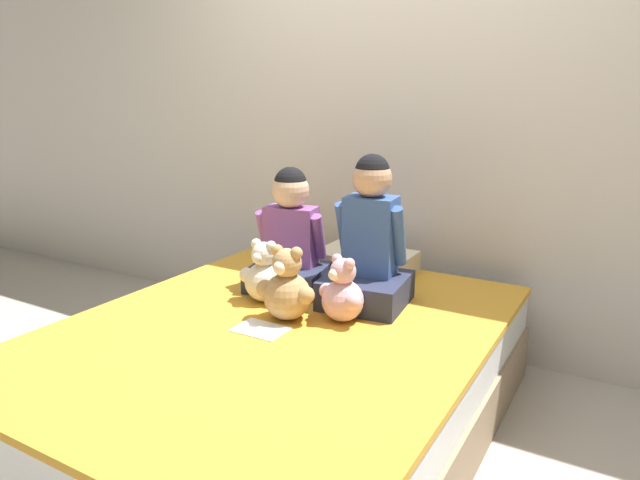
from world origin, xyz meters
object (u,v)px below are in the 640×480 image
(child_on_right, at_px, (369,246))
(teddy_bear_between_children, at_px, (287,289))
(teddy_bear_held_by_right_child, at_px, (342,294))
(teddy_bear_held_by_left_child, at_px, (264,276))
(bed, at_px, (277,378))
(sign_card, at_px, (261,329))
(child_on_left, at_px, (290,237))
(pillow_at_headboard, at_px, (365,262))

(child_on_right, bearing_deg, teddy_bear_between_children, -126.46)
(teddy_bear_held_by_right_child, bearing_deg, teddy_bear_held_by_left_child, -161.59)
(bed, xyz_separation_m, teddy_bear_between_children, (0.00, 0.08, 0.37))
(sign_card, bearing_deg, teddy_bear_held_by_left_child, 122.77)
(child_on_right, bearing_deg, bed, -121.50)
(bed, xyz_separation_m, child_on_left, (-0.21, 0.43, 0.48))
(teddy_bear_held_by_left_child, relative_size, teddy_bear_held_by_right_child, 1.03)
(bed, relative_size, sign_card, 9.70)
(sign_card, bearing_deg, teddy_bear_between_children, 78.78)
(bed, bearing_deg, child_on_left, 116.21)
(child_on_right, relative_size, sign_card, 3.17)
(pillow_at_headboard, bearing_deg, teddy_bear_held_by_left_child, -108.50)
(child_on_left, height_order, teddy_bear_held_by_right_child, child_on_left)
(child_on_right, height_order, teddy_bear_held_by_left_child, child_on_right)
(bed, height_order, teddy_bear_held_by_left_child, teddy_bear_held_by_left_child)
(sign_card, bearing_deg, bed, 66.02)
(child_on_left, height_order, sign_card, child_on_left)
(child_on_left, xyz_separation_m, teddy_bear_held_by_right_child, (0.42, -0.25, -0.13))
(child_on_left, distance_m, sign_card, 0.58)
(child_on_left, distance_m, teddy_bear_held_by_left_child, 0.26)
(bed, relative_size, teddy_bear_held_by_right_child, 7.30)
(child_on_right, height_order, teddy_bear_between_children, child_on_right)
(teddy_bear_held_by_left_child, height_order, teddy_bear_between_children, teddy_bear_between_children)
(child_on_left, height_order, pillow_at_headboard, child_on_left)
(pillow_at_headboard, relative_size, sign_card, 2.34)
(child_on_left, bearing_deg, bed, -74.81)
(child_on_left, relative_size, pillow_at_headboard, 1.19)
(teddy_bear_held_by_left_child, bearing_deg, child_on_left, 90.72)
(teddy_bear_between_children, relative_size, pillow_at_headboard, 0.64)
(teddy_bear_between_children, relative_size, sign_card, 1.51)
(pillow_at_headboard, xyz_separation_m, sign_card, (-0.03, -0.90, -0.05))
(child_on_left, distance_m, child_on_right, 0.42)
(teddy_bear_held_by_left_child, distance_m, teddy_bear_between_children, 0.24)
(bed, height_order, teddy_bear_held_by_right_child, teddy_bear_held_by_right_child)
(child_on_right, distance_m, pillow_at_headboard, 0.49)
(teddy_bear_held_by_right_child, height_order, sign_card, teddy_bear_held_by_right_child)
(child_on_right, relative_size, teddy_bear_between_children, 2.10)
(pillow_at_headboard, height_order, sign_card, pillow_at_headboard)
(bed, distance_m, sign_card, 0.25)
(child_on_right, xyz_separation_m, sign_card, (-0.23, -0.50, -0.26))
(pillow_at_headboard, bearing_deg, child_on_left, -118.18)
(teddy_bear_between_children, bearing_deg, child_on_right, 54.98)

